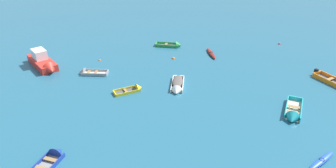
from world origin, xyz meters
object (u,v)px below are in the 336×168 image
at_px(rowboat_white_near_camera, 177,86).
at_px(motor_launch_red_foreground_center, 43,62).
at_px(mooring_buoy_midfield, 100,60).
at_px(rowboat_turquoise_cluster_outer, 293,115).
at_px(rowboat_green_far_right, 174,45).
at_px(rowboat_yellow_near_left, 135,89).
at_px(mooring_buoy_outer_edge, 279,44).
at_px(mooring_buoy_trailing, 173,59).
at_px(kayak_blue_midfield_left, 321,161).
at_px(kayak_maroon_center, 211,53).
at_px(rowboat_deep_blue_far_back, 53,158).
at_px(rowboat_grey_distant_center, 87,73).

bearing_deg(rowboat_white_near_camera, motor_launch_red_foreground_center, 173.66).
distance_m(rowboat_white_near_camera, mooring_buoy_midfield, 12.34).
xyz_separation_m(rowboat_turquoise_cluster_outer, mooring_buoy_midfield, (-22.37, 8.30, -0.23)).
bearing_deg(rowboat_green_far_right, rowboat_yellow_near_left, -96.47).
height_order(motor_launch_red_foreground_center, rowboat_turquoise_cluster_outer, motor_launch_red_foreground_center).
relative_size(rowboat_yellow_near_left, rowboat_turquoise_cluster_outer, 0.66).
relative_size(motor_launch_red_foreground_center, rowboat_yellow_near_left, 2.00).
distance_m(mooring_buoy_outer_edge, mooring_buoy_trailing, 16.68).
xyz_separation_m(kayak_blue_midfield_left, mooring_buoy_outer_edge, (-0.05, 25.30, -0.14)).
bearing_deg(motor_launch_red_foreground_center, rowboat_white_near_camera, -6.34).
xyz_separation_m(kayak_maroon_center, mooring_buoy_outer_edge, (9.53, 6.16, -0.17)).
height_order(mooring_buoy_midfield, mooring_buoy_outer_edge, mooring_buoy_outer_edge).
relative_size(kayak_blue_midfield_left, rowboat_turquoise_cluster_outer, 0.60).
height_order(rowboat_white_near_camera, mooring_buoy_midfield, rowboat_white_near_camera).
relative_size(rowboat_yellow_near_left, mooring_buoy_outer_edge, 7.34).
bearing_deg(rowboat_white_near_camera, kayak_blue_midfield_left, -35.65).
relative_size(rowboat_yellow_near_left, kayak_blue_midfield_left, 1.11).
bearing_deg(mooring_buoy_midfield, rowboat_deep_blue_far_back, -76.76).
height_order(rowboat_green_far_right, motor_launch_red_foreground_center, motor_launch_red_foreground_center).
xyz_separation_m(rowboat_green_far_right, motor_launch_red_foreground_center, (-14.24, -10.31, 0.45)).
bearing_deg(rowboat_turquoise_cluster_outer, rowboat_green_far_right, 132.45).
distance_m(rowboat_deep_blue_far_back, rowboat_turquoise_cluster_outer, 20.54).
bearing_deg(mooring_buoy_trailing, rowboat_deep_blue_far_back, -103.68).
height_order(rowboat_green_far_right, mooring_buoy_outer_edge, rowboat_green_far_right).
height_order(rowboat_turquoise_cluster_outer, mooring_buoy_trailing, rowboat_turquoise_cluster_outer).
height_order(kayak_blue_midfield_left, rowboat_turquoise_cluster_outer, rowboat_turquoise_cluster_outer).
bearing_deg(kayak_maroon_center, rowboat_green_far_right, 160.94).
bearing_deg(rowboat_grey_distant_center, mooring_buoy_outer_edge, 33.21).
distance_m(motor_launch_red_foreground_center, kayak_blue_midfield_left, 31.25).
xyz_separation_m(rowboat_grey_distant_center, motor_launch_red_foreground_center, (-6.04, 0.66, 0.47)).
distance_m(kayak_maroon_center, mooring_buoy_trailing, 5.35).
relative_size(rowboat_grey_distant_center, mooring_buoy_trailing, 8.43).
xyz_separation_m(rowboat_deep_blue_far_back, mooring_buoy_trailing, (4.99, 20.47, -0.16)).
bearing_deg(kayak_maroon_center, rowboat_deep_blue_far_back, -112.92).
height_order(rowboat_white_near_camera, rowboat_yellow_near_left, rowboat_white_near_camera).
bearing_deg(kayak_maroon_center, rowboat_grey_distant_center, -146.57).
xyz_separation_m(rowboat_deep_blue_far_back, kayak_maroon_center, (9.71, 22.97, 0.01)).
height_order(rowboat_white_near_camera, rowboat_green_far_right, rowboat_green_far_right).
height_order(kayak_blue_midfield_left, rowboat_deep_blue_far_back, rowboat_deep_blue_far_back).
xyz_separation_m(rowboat_turquoise_cluster_outer, mooring_buoy_outer_edge, (1.08, 19.52, -0.23)).
xyz_separation_m(rowboat_white_near_camera, rowboat_green_far_right, (-2.77, 12.20, -0.12)).
bearing_deg(rowboat_grey_distant_center, motor_launch_red_foreground_center, 173.73).
xyz_separation_m(rowboat_deep_blue_far_back, mooring_buoy_midfield, (-4.21, 17.91, -0.16)).
bearing_deg(rowboat_white_near_camera, mooring_buoy_midfield, 154.93).
height_order(rowboat_grey_distant_center, motor_launch_red_foreground_center, motor_launch_red_foreground_center).
distance_m(rowboat_turquoise_cluster_outer, mooring_buoy_outer_edge, 19.56).
distance_m(rowboat_grey_distant_center, rowboat_yellow_near_left, 7.16).
xyz_separation_m(rowboat_yellow_near_left, kayak_maroon_center, (7.06, 11.67, 0.04)).
distance_m(kayak_maroon_center, mooring_buoy_outer_edge, 11.35).
distance_m(rowboat_grey_distant_center, rowboat_turquoise_cluster_outer, 22.59).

